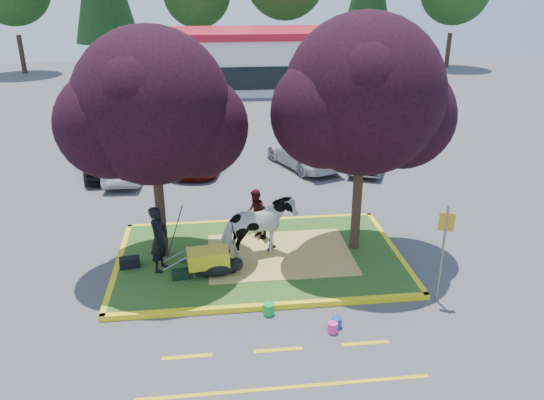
{
  "coord_description": "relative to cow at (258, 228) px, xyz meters",
  "views": [
    {
      "loc": [
        -1.26,
        -13.77,
        7.54
      ],
      "look_at": [
        0.43,
        0.5,
        1.69
      ],
      "focal_mm": 35.0,
      "sensor_mm": 36.0,
      "label": 1
    }
  ],
  "objects": [
    {
      "name": "tree_purple_left",
      "position": [
        -2.75,
        0.42,
        3.31
      ],
      "size": [
        5.06,
        4.2,
        6.51
      ],
      "color": "black",
      "rests_on": "median_island"
    },
    {
      "name": "straw_bedding",
      "position": [
        0.63,
        0.04,
        -0.89
      ],
      "size": [
        4.2,
        3.0,
        0.01
      ],
      "primitive_type": "cube",
      "color": "#E3CB5D",
      "rests_on": "median_island"
    },
    {
      "name": "bucket_pink",
      "position": [
        1.39,
        -3.67,
        -0.92
      ],
      "size": [
        0.31,
        0.31,
        0.26
      ],
      "primitive_type": "cylinder",
      "rotation": [
        0.0,
        0.0,
        -0.38
      ],
      "color": "#FF3895",
      "rests_on": "ground"
    },
    {
      "name": "visitor_a",
      "position": [
        0.05,
        1.52,
        -0.16
      ],
      "size": [
        0.56,
        0.72,
        1.49
      ],
      "primitive_type": "imported",
      "rotation": [
        0.0,
        0.0,
        -1.57
      ],
      "color": "#431313",
      "rests_on": "median_island"
    },
    {
      "name": "fire_lane_stripe_a",
      "position": [
        -1.97,
        -4.16,
        -1.05
      ],
      "size": [
        1.1,
        0.12,
        0.01
      ],
      "primitive_type": "cube",
      "color": "yellow",
      "rests_on": "ground"
    },
    {
      "name": "curb_near",
      "position": [
        0.03,
        -2.54,
        -0.97
      ],
      "size": [
        8.3,
        0.16,
        0.15
      ],
      "primitive_type": "cube",
      "color": "yellow",
      "rests_on": "ground"
    },
    {
      "name": "bucket_blue",
      "position": [
        1.53,
        -3.47,
        -0.92
      ],
      "size": [
        0.3,
        0.3,
        0.26
      ],
      "primitive_type": "cylinder",
      "rotation": [
        0.0,
        0.0,
        0.3
      ],
      "color": "blue",
      "rests_on": "ground"
    },
    {
      "name": "gear_bag_green",
      "position": [
        -2.23,
        -1.01,
        -0.78
      ],
      "size": [
        0.48,
        0.34,
        0.24
      ],
      "primitive_type": "cube",
      "rotation": [
        0.0,
        0.0,
        0.14
      ],
      "color": "black",
      "rests_on": "median_island"
    },
    {
      "name": "car_red",
      "position": [
        -1.69,
        8.65,
        -0.46
      ],
      "size": [
        3.04,
        4.61,
        1.18
      ],
      "primitive_type": "imported",
      "rotation": [
        0.0,
        0.0,
        -0.28
      ],
      "color": "maroon",
      "rests_on": "ground"
    },
    {
      "name": "fire_lane_long",
      "position": [
        0.03,
        -5.36,
        -1.05
      ],
      "size": [
        6.0,
        0.1,
        0.01
      ],
      "primitive_type": "cube",
      "color": "yellow",
      "rests_on": "ground"
    },
    {
      "name": "gear_bag_dark",
      "position": [
        -3.67,
        -0.21,
        -0.76
      ],
      "size": [
        0.6,
        0.38,
        0.28
      ],
      "primitive_type": "cube",
      "rotation": [
        0.0,
        0.0,
        0.15
      ],
      "color": "black",
      "rests_on": "median_island"
    },
    {
      "name": "visitor_b",
      "position": [
        0.28,
        1.17,
        -0.35
      ],
      "size": [
        0.34,
        0.67,
        1.09
      ],
      "primitive_type": "imported",
      "rotation": [
        0.0,
        0.0,
        -1.69
      ],
      "color": "black",
      "rests_on": "median_island"
    },
    {
      "name": "tree_purple_right",
      "position": [
        2.96,
        0.22,
        3.51
      ],
      "size": [
        5.3,
        4.4,
        6.82
      ],
      "color": "black",
      "rests_on": "median_island"
    },
    {
      "name": "retail_building",
      "position": [
        2.03,
        28.02,
        1.2
      ],
      "size": [
        20.4,
        8.4,
        4.4
      ],
      "color": "silver",
      "rests_on": "ground"
    },
    {
      "name": "ground",
      "position": [
        0.03,
        0.04,
        -1.05
      ],
      "size": [
        90.0,
        90.0,
        0.0
      ],
      "primitive_type": "plane",
      "color": "#424244",
      "rests_on": "ground"
    },
    {
      "name": "fire_lane_stripe_c",
      "position": [
        2.03,
        -4.16,
        -1.05
      ],
      "size": [
        1.1,
        0.12,
        0.01
      ],
      "primitive_type": "cube",
      "color": "yellow",
      "rests_on": "ground"
    },
    {
      "name": "handler",
      "position": [
        -2.78,
        -0.45,
        0.04
      ],
      "size": [
        0.64,
        0.79,
        1.89
      ],
      "primitive_type": "imported",
      "rotation": [
        0.0,
        0.0,
        1.26
      ],
      "color": "black",
      "rests_on": "median_island"
    },
    {
      "name": "car_grey",
      "position": [
        5.62,
        7.95,
        -0.41
      ],
      "size": [
        2.72,
        4.14,
        1.29
      ],
      "primitive_type": "imported",
      "rotation": [
        0.0,
        0.0,
        -0.38
      ],
      "color": "#5C5F63",
      "rests_on": "ground"
    },
    {
      "name": "car_black",
      "position": [
        -5.94,
        8.62,
        -0.33
      ],
      "size": [
        2.66,
        4.53,
        1.45
      ],
      "primitive_type": "imported",
      "rotation": [
        0.0,
        0.0,
        0.24
      ],
      "color": "black",
      "rests_on": "ground"
    },
    {
      "name": "car_white",
      "position": [
        2.77,
        8.46,
        -0.42
      ],
      "size": [
        3.21,
        4.66,
        1.25
      ],
      "primitive_type": "imported",
      "rotation": [
        0.0,
        0.0,
        3.52
      ],
      "color": "silver",
      "rests_on": "ground"
    },
    {
      "name": "car_silver",
      "position": [
        -4.76,
        7.83,
        -0.4
      ],
      "size": [
        1.51,
        3.99,
        1.3
      ],
      "primitive_type": "imported",
      "rotation": [
        0.0,
        0.0,
        3.11
      ],
      "color": "#A2A5AA",
      "rests_on": "ground"
    },
    {
      "name": "cow",
      "position": [
        0.0,
        0.0,
        0.0
      ],
      "size": [
        2.34,
        1.66,
        1.8
      ],
      "primitive_type": "imported",
      "rotation": [
        0.0,
        0.0,
        1.93
      ],
      "color": "white",
      "rests_on": "median_island"
    },
    {
      "name": "fire_lane_stripe_b",
      "position": [
        0.03,
        -4.16,
        -1.05
      ],
      "size": [
        1.1,
        0.12,
        0.01
      ],
      "primitive_type": "cube",
      "color": "yellow",
      "rests_on": "ground"
    },
    {
      "name": "curb_far",
      "position": [
        0.03,
        2.62,
        -0.97
      ],
      "size": [
        8.3,
        0.16,
        0.15
      ],
      "primitive_type": "cube",
      "color": "yellow",
      "rests_on": "ground"
    },
    {
      "name": "calf",
      "position": [
        -1.31,
        -0.93,
        -0.63
      ],
      "size": [
        1.43,
        1.1,
        0.55
      ],
      "primitive_type": "ellipsoid",
      "rotation": [
        0.0,
        0.0,
        -0.34
      ],
      "color": "black",
      "rests_on": "median_island"
    },
    {
      "name": "sign_post",
      "position": [
        4.33,
        -2.66,
        0.59
      ],
      "size": [
        0.36,
        0.15,
        2.64
      ],
      "rotation": [
        0.0,
        0.0,
        -0.34
      ],
      "color": "slate",
      "rests_on": "ground"
    },
    {
      "name": "median_island",
      "position": [
        0.03,
        0.04,
        -0.97
      ],
      "size": [
        8.0,
        5.0,
        0.15
      ],
      "primitive_type": "cube",
      "color": "#244F18",
      "rests_on": "ground"
    },
    {
      "name": "wheelbarrow",
      "position": [
        -1.45,
        -0.92,
        -0.38
      ],
      "size": [
        2.0,
        0.78,
        0.75
      ],
      "rotation": [
        0.0,
        0.0,
        0.11
      ],
      "color": "black",
      "rests_on": "median_island"
    },
    {
      "name": "curb_right",
      "position": [
        4.11,
        0.04,
        -0.97
      ],
      "size": [
        0.16,
        5.3,
        0.15
      ],
      "primitive_type": "cube",
      "color": "yellow",
      "rests_on": "ground"
    },
    {
      "name": "bucket_green",
      "position": [
        -0.02,
        -2.76,
        -0.9
      ],
      "size": [
        0.31,
        0.31,
        0.3
      ],
      "primitive_type": "cylinder",
      "rotation": [
        0.0,
        0.0,
        -0.12
      ],
      "color": "green",
      "rests_on": "ground"
    },
    {
      "name": "curb_left",
      "position": [
        -4.05,
        0.04,
        -0.97
      ],
      "size": [
        0.16,
        5.3,
        0.15
      ],
      "primitive_type": "cube",
      "color": "yellow",
      "rests_on": "ground"
    }
  ]
}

